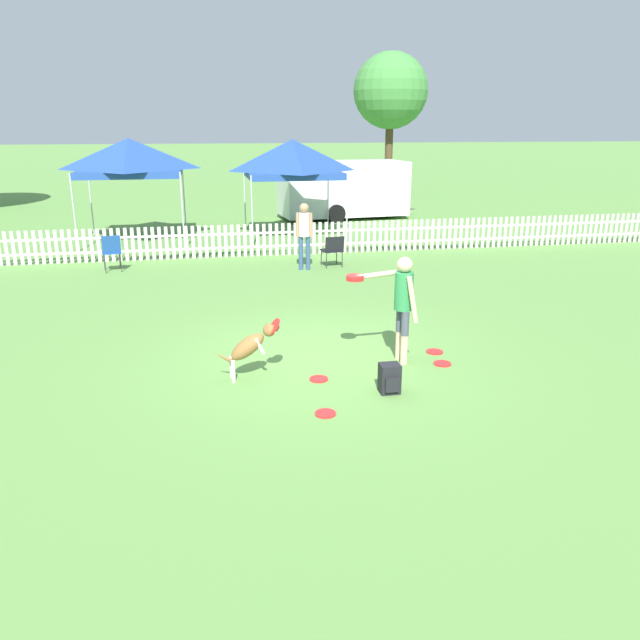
% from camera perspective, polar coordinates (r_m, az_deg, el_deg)
% --- Properties ---
extents(ground_plane, '(240.00, 240.00, 0.00)m').
position_cam_1_polar(ground_plane, '(9.92, 0.31, -3.38)').
color(ground_plane, '#5B8C42').
extents(handler_person, '(1.03, 0.59, 1.65)m').
position_cam_1_polar(handler_person, '(9.48, 7.33, 2.12)').
color(handler_person, beige).
rests_on(handler_person, ground_plane).
extents(leaping_dog, '(0.99, 0.34, 0.87)m').
position_cam_1_polar(leaping_dog, '(9.00, -6.34, -2.28)').
color(leaping_dog, olive).
rests_on(leaping_dog, ground_plane).
extents(frisbee_near_handler, '(0.27, 0.27, 0.02)m').
position_cam_1_polar(frisbee_near_handler, '(9.05, -0.11, -5.42)').
color(frisbee_near_handler, red).
rests_on(frisbee_near_handler, ground_plane).
extents(frisbee_near_dog, '(0.27, 0.27, 0.02)m').
position_cam_1_polar(frisbee_near_dog, '(9.79, 11.12, -3.94)').
color(frisbee_near_dog, red).
rests_on(frisbee_near_dog, ground_plane).
extents(frisbee_midfield, '(0.27, 0.27, 0.02)m').
position_cam_1_polar(frisbee_midfield, '(8.02, 0.50, -8.54)').
color(frisbee_midfield, red).
rests_on(frisbee_midfield, ground_plane).
extents(frisbee_far_scatter, '(0.27, 0.27, 0.02)m').
position_cam_1_polar(frisbee_far_scatter, '(10.27, 10.44, -2.87)').
color(frisbee_far_scatter, red).
rests_on(frisbee_far_scatter, ground_plane).
extents(backpack_on_grass, '(0.27, 0.27, 0.41)m').
position_cam_1_polar(backpack_on_grass, '(8.62, 6.39, -5.35)').
color(backpack_on_grass, black).
rests_on(backpack_on_grass, ground_plane).
extents(picket_fence, '(25.82, 0.04, 0.90)m').
position_cam_1_polar(picket_fence, '(17.61, -4.84, 7.32)').
color(picket_fence, beige).
rests_on(picket_fence, ground_plane).
extents(folding_chair_blue_left, '(0.56, 0.58, 0.82)m').
position_cam_1_polar(folding_chair_blue_left, '(16.11, 1.19, 6.55)').
color(folding_chair_blue_left, '#333338').
rests_on(folding_chair_blue_left, ground_plane).
extents(folding_chair_center, '(0.52, 0.54, 0.93)m').
position_cam_1_polar(folding_chair_center, '(16.41, -18.52, 6.12)').
color(folding_chair_center, '#333338').
rests_on(folding_chair_center, ground_plane).
extents(canopy_tent_main, '(2.97, 2.97, 3.09)m').
position_cam_1_polar(canopy_tent_main, '(20.59, -2.53, 14.54)').
color(canopy_tent_main, silver).
rests_on(canopy_tent_main, ground_plane).
extents(canopy_tent_secondary, '(3.08, 3.08, 3.14)m').
position_cam_1_polar(canopy_tent_secondary, '(20.57, -17.01, 14.06)').
color(canopy_tent_secondary, silver).
rests_on(canopy_tent_secondary, ground_plane).
extents(spectator_standing, '(0.41, 0.27, 1.68)m').
position_cam_1_polar(spectator_standing, '(15.73, -1.45, 8.26)').
color(spectator_standing, '#334C7A').
rests_on(spectator_standing, ground_plane).
extents(equipment_trailer, '(5.70, 2.63, 2.18)m').
position_cam_1_polar(equipment_trailer, '(24.82, 2.08, 11.94)').
color(equipment_trailer, white).
rests_on(equipment_trailer, ground_plane).
extents(tree_right_grove, '(3.76, 3.76, 7.05)m').
position_cam_1_polar(tree_right_grove, '(33.68, 6.48, 20.05)').
color(tree_right_grove, '#4C3823').
rests_on(tree_right_grove, ground_plane).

